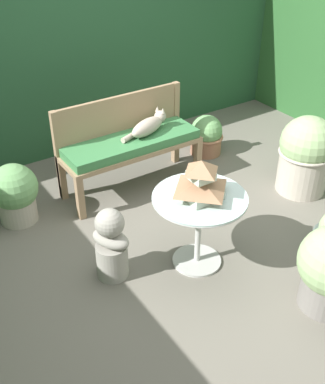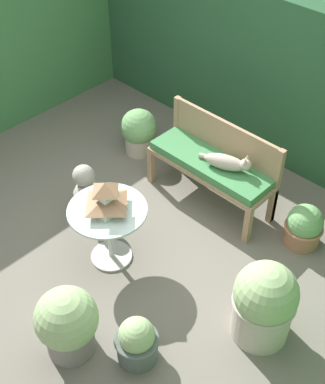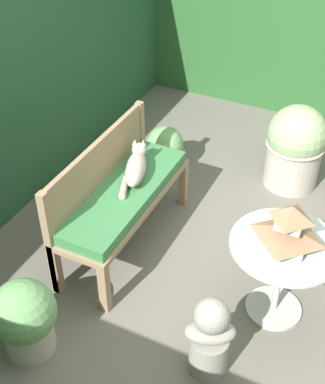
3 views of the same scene
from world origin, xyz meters
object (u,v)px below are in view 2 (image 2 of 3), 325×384
garden_bust (85,191)px  pagoda_birdhouse (106,198)px  potted_plant_patio_mid (139,131)px  potted_plant_hedge_corner (304,226)px  cat (227,162)px  potted_plant_bench_left (137,341)px  potted_plant_table_far (264,303)px  potted_plant_path_edge (67,323)px  patio_table (108,220)px  garden_bench (210,167)px

garden_bust → pagoda_birdhouse: bearing=44.1°
pagoda_birdhouse → potted_plant_patio_mid: pagoda_birdhouse is taller
pagoda_birdhouse → potted_plant_patio_mid: bearing=126.6°
potted_plant_patio_mid → potted_plant_hedge_corner: size_ratio=1.25×
cat → potted_plant_hedge_corner: (0.82, 0.16, -0.39)m
potted_plant_bench_left → potted_plant_table_far: size_ratio=0.57×
potted_plant_path_edge → potted_plant_patio_mid: potted_plant_path_edge is taller
patio_table → potted_plant_path_edge: potted_plant_path_edge is taller
patio_table → potted_plant_table_far: potted_plant_table_far is taller
cat → potted_plant_bench_left: bearing=-92.0°
potted_plant_path_edge → potted_plant_table_far: (0.97, 1.14, 0.05)m
potted_plant_bench_left → potted_plant_table_far: 1.01m
cat → potted_plant_table_far: bearing=-59.6°
garden_bench → potted_plant_table_far: (1.31, -0.91, -0.06)m
cat → potted_plant_patio_mid: (-1.28, 0.08, -0.32)m
potted_plant_patio_mid → potted_plant_hedge_corner: potted_plant_patio_mid is taller
potted_plant_table_far → potted_plant_path_edge: bearing=-130.4°
cat → potted_plant_table_far: (1.12, -0.92, -0.22)m
potted_plant_path_edge → potted_plant_patio_mid: bearing=123.9°
garden_bust → potted_plant_path_edge: bearing=20.1°
patio_table → garden_bench: bearing=83.6°
potted_plant_bench_left → potted_plant_table_far: bearing=57.1°
patio_table → potted_plant_bench_left: (0.90, -0.54, -0.27)m
garden_bench → patio_table: bearing=-96.4°
garden_bench → pagoda_birdhouse: 1.25m
garden_bench → potted_plant_table_far: 1.59m
potted_plant_patio_mid → potted_plant_bench_left: bearing=-44.5°
garden_bench → potted_plant_bench_left: 1.92m
garden_bust → potted_plant_bench_left: bearing=37.8°
cat → potted_plant_hedge_corner: cat is taller
pagoda_birdhouse → garden_bench: bearing=83.6°
garden_bench → garden_bust: size_ratio=2.25×
potted_plant_path_edge → potted_plant_hedge_corner: bearing=73.3°
garden_bust → potted_plant_table_far: size_ratio=0.79×
potted_plant_hedge_corner → potted_plant_bench_left: bearing=-97.1°
garden_bench → potted_plant_bench_left: size_ratio=3.09×
cat → potted_plant_bench_left: size_ratio=1.25×
potted_plant_bench_left → potted_plant_hedge_corner: bearing=82.9°
patio_table → pagoda_birdhouse: size_ratio=2.03×
garden_bench → pagoda_birdhouse: size_ratio=3.88×
pagoda_birdhouse → potted_plant_table_far: bearing=11.4°
pagoda_birdhouse → potted_plant_hedge_corner: pagoda_birdhouse is taller
garden_bench → potted_plant_path_edge: 2.08m
pagoda_birdhouse → patio_table: bearing=180.0°
pagoda_birdhouse → garden_bust: (-0.61, 0.23, -0.45)m
garden_bust → potted_plant_hedge_corner: 2.09m
pagoda_birdhouse → potted_plant_patio_mid: 1.66m
cat → potted_plant_hedge_corner: size_ratio=1.24×
pagoda_birdhouse → potted_plant_patio_mid: (-0.96, 1.29, -0.45)m
potted_plant_path_edge → potted_plant_bench_left: (0.43, 0.30, -0.12)m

